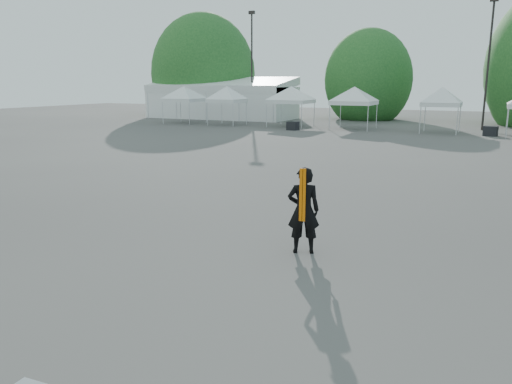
% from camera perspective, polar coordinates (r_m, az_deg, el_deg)
% --- Properties ---
extents(ground, '(120.00, 120.00, 0.00)m').
position_cam_1_polar(ground, '(12.11, 4.90, -5.17)').
color(ground, '#474442').
rests_on(ground, ground).
extents(marquee, '(15.00, 6.25, 4.23)m').
position_cam_1_polar(marquee, '(52.73, -3.95, 10.57)').
color(marquee, white).
rests_on(marquee, ground).
extents(light_pole_west, '(0.60, 0.25, 10.30)m').
position_cam_1_polar(light_pole_west, '(49.99, -0.48, 14.85)').
color(light_pole_west, black).
rests_on(light_pole_west, ground).
extents(light_pole_east, '(0.60, 0.25, 9.80)m').
position_cam_1_polar(light_pole_east, '(42.86, 25.07, 13.79)').
color(light_pole_east, black).
rests_on(light_pole_east, ground).
extents(tree_far_w, '(4.80, 4.80, 7.30)m').
position_cam_1_polar(tree_far_w, '(57.33, -6.04, 13.24)').
color(tree_far_w, '#382314').
rests_on(tree_far_w, ground).
extents(tree_mid_w, '(4.16, 4.16, 6.33)m').
position_cam_1_polar(tree_mid_w, '(52.22, 12.70, 12.43)').
color(tree_mid_w, '#382314').
rests_on(tree_mid_w, ground).
extents(tent_a, '(4.27, 4.27, 3.88)m').
position_cam_1_polar(tent_a, '(46.44, -8.23, 11.57)').
color(tent_a, silver).
rests_on(tent_a, ground).
extents(tent_b, '(3.83, 3.83, 3.88)m').
position_cam_1_polar(tent_b, '(44.04, -3.35, 11.63)').
color(tent_b, silver).
rests_on(tent_b, ground).
extents(tent_c, '(4.64, 4.64, 3.88)m').
position_cam_1_polar(tent_c, '(42.56, 4.04, 11.59)').
color(tent_c, silver).
rests_on(tent_c, ground).
extents(tent_d, '(4.53, 4.53, 3.88)m').
position_cam_1_polar(tent_d, '(40.64, 11.19, 11.36)').
color(tent_d, silver).
rests_on(tent_d, ground).
extents(tent_e, '(3.82, 3.82, 3.88)m').
position_cam_1_polar(tent_e, '(39.26, 20.54, 10.79)').
color(tent_e, silver).
rests_on(tent_e, ground).
extents(man, '(0.82, 0.69, 1.90)m').
position_cam_1_polar(man, '(10.81, 5.45, -2.09)').
color(man, black).
rests_on(man, ground).
extents(crate_west, '(0.92, 0.76, 0.65)m').
position_cam_1_polar(crate_west, '(39.38, 4.23, 7.54)').
color(crate_west, black).
rests_on(crate_west, ground).
extents(crate_mid, '(0.99, 0.83, 0.68)m').
position_cam_1_polar(crate_mid, '(38.51, 25.22, 6.32)').
color(crate_mid, black).
rests_on(crate_mid, ground).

